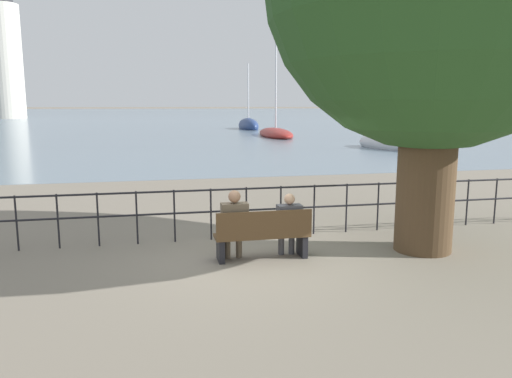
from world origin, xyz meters
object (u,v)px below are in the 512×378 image
(sailboat_2, at_px, (392,143))
(harbor_lighthouse, at_px, (5,54))
(sailboat_1, at_px, (248,126))
(seated_person_right, at_px, (289,222))
(sailboat_0, at_px, (276,133))
(park_bench, at_px, (263,236))
(seated_person_left, at_px, (234,222))

(sailboat_2, relative_size, harbor_lighthouse, 0.48)
(sailboat_2, height_order, harbor_lighthouse, harbor_lighthouse)
(sailboat_1, bearing_deg, seated_person_right, -100.35)
(seated_person_right, height_order, harbor_lighthouse, harbor_lighthouse)
(sailboat_0, height_order, sailboat_2, sailboat_2)
(seated_person_right, xyz_separation_m, sailboat_2, (12.29, 19.84, -0.27))
(seated_person_right, xyz_separation_m, sailboat_0, (8.33, 33.19, -0.40))
(park_bench, xyz_separation_m, sailboat_2, (12.79, 19.92, -0.06))
(seated_person_right, distance_m, sailboat_0, 34.22)
(sailboat_1, height_order, harbor_lighthouse, harbor_lighthouse)
(park_bench, xyz_separation_m, harbor_lighthouse, (-27.46, 95.54, 11.45))
(sailboat_1, xyz_separation_m, sailboat_2, (3.75, -26.21, 0.00))
(sailboat_2, bearing_deg, harbor_lighthouse, 103.88)
(seated_person_left, height_order, harbor_lighthouse, harbor_lighthouse)
(sailboat_2, bearing_deg, sailboat_0, 92.41)
(park_bench, distance_m, sailboat_1, 47.00)
(park_bench, height_order, harbor_lighthouse, harbor_lighthouse)
(sailboat_2, xyz_separation_m, harbor_lighthouse, (-40.25, 75.63, 11.52))
(sailboat_0, relative_size, harbor_lighthouse, 0.39)
(seated_person_left, bearing_deg, seated_person_right, 0.28)
(seated_person_left, relative_size, harbor_lighthouse, 0.05)
(sailboat_0, bearing_deg, sailboat_1, 92.37)
(seated_person_right, relative_size, harbor_lighthouse, 0.05)
(park_bench, xyz_separation_m, sailboat_1, (9.03, 46.12, -0.06))
(park_bench, height_order, sailboat_1, sailboat_1)
(sailboat_1, bearing_deg, sailboat_0, -90.79)
(sailboat_2, bearing_deg, seated_person_right, -135.93)
(sailboat_0, bearing_deg, seated_person_right, -100.77)
(park_bench, distance_m, seated_person_right, 0.54)
(seated_person_left, bearing_deg, park_bench, -8.48)
(harbor_lighthouse, bearing_deg, seated_person_left, -74.23)
(seated_person_left, distance_m, harbor_lighthouse, 99.84)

